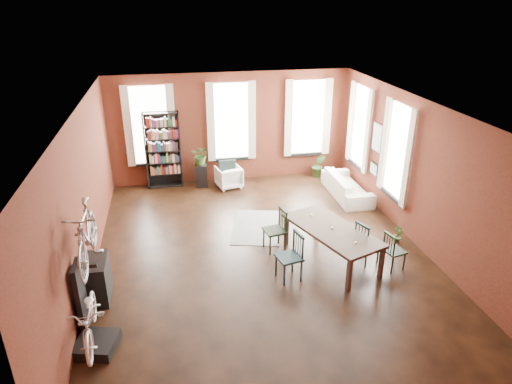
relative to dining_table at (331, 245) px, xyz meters
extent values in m
plane|color=black|center=(-1.37, 0.50, -0.38)|extent=(9.00, 9.00, 0.00)
cube|color=silver|center=(-1.37, 0.50, 2.82)|extent=(7.00, 9.00, 0.04)
cube|color=#4D1D13|center=(-1.37, 5.00, 1.22)|extent=(7.00, 0.04, 3.20)
cube|color=#4D1D13|center=(-1.37, -4.00, 1.22)|extent=(7.00, 0.04, 3.20)
cube|color=#4D1D13|center=(-4.87, 0.50, 1.22)|extent=(0.04, 9.00, 3.20)
cube|color=#4D1D13|center=(2.13, 0.50, 1.22)|extent=(0.04, 9.00, 3.20)
cube|color=white|center=(-3.67, 4.97, 1.42)|extent=(1.00, 0.04, 2.20)
cube|color=beige|center=(-3.67, 4.90, 1.42)|extent=(1.40, 0.06, 2.30)
cube|color=white|center=(-1.37, 4.97, 1.42)|extent=(1.00, 0.04, 2.20)
cube|color=beige|center=(-1.37, 4.90, 1.42)|extent=(1.40, 0.06, 2.30)
cube|color=white|center=(0.93, 4.97, 1.42)|extent=(1.00, 0.04, 2.20)
cube|color=beige|center=(0.93, 4.90, 1.42)|extent=(1.40, 0.06, 2.30)
cube|color=white|center=(2.10, 1.50, 1.42)|extent=(0.04, 1.00, 2.20)
cube|color=beige|center=(2.03, 1.50, 1.42)|extent=(0.06, 1.40, 2.30)
cube|color=white|center=(2.10, 3.70, 1.42)|extent=(0.04, 1.00, 2.20)
cube|color=beige|center=(2.03, 3.70, 1.42)|extent=(0.06, 1.40, 2.30)
cube|color=black|center=(2.09, 2.60, 1.42)|extent=(0.04, 0.55, 0.75)
cube|color=black|center=(2.09, 2.60, 0.57)|extent=(0.04, 0.45, 0.35)
cube|color=#48362B|center=(0.00, 0.00, 0.00)|extent=(1.72, 2.43, 0.75)
cube|color=#173033|center=(-1.04, -0.49, 0.12)|extent=(0.54, 0.54, 0.99)
cube|color=#1E301C|center=(-1.06, 0.66, 0.10)|extent=(0.52, 0.52, 0.96)
cube|color=black|center=(1.16, -0.53, 0.03)|extent=(0.46, 0.46, 0.82)
cube|color=#183236|center=(0.72, -0.19, 0.09)|extent=(0.56, 0.56, 0.93)
cube|color=black|center=(-3.37, 4.80, 0.72)|extent=(1.00, 0.32, 2.20)
imported|color=white|center=(-1.56, 4.35, -0.03)|extent=(0.80, 0.76, 0.69)
imported|color=beige|center=(1.58, 3.10, 0.03)|extent=(0.61, 2.08, 0.81)
cube|color=black|center=(-1.25, 1.76, -0.37)|extent=(1.52, 2.01, 0.01)
cube|color=black|center=(-4.54, -1.80, -0.29)|extent=(0.75, 0.75, 0.18)
cube|color=black|center=(-4.77, -1.30, 0.27)|extent=(0.16, 0.60, 1.30)
cube|color=black|center=(-4.65, -0.40, 0.02)|extent=(0.40, 0.80, 0.80)
cube|color=black|center=(-2.33, 4.58, -0.05)|extent=(0.35, 0.35, 0.66)
imported|color=#2C5220|center=(1.24, 4.62, -0.21)|extent=(0.59, 0.82, 0.33)
imported|color=#336026|center=(1.76, 0.41, -0.30)|extent=(0.38, 0.48, 0.15)
imported|color=silver|center=(-4.57, -1.77, 0.57)|extent=(0.59, 0.84, 1.53)
imported|color=#A5A8AD|center=(-4.52, -1.30, 1.75)|extent=(0.47, 1.00, 1.66)
imported|color=#2D5321|center=(-2.32, 4.60, 0.51)|extent=(0.67, 0.71, 0.45)
camera|label=1|loc=(-3.13, -7.85, 4.86)|focal=32.00mm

